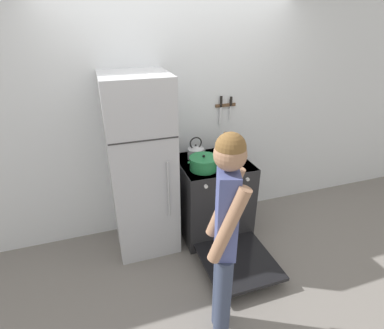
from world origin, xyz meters
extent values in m
plane|color=slate|center=(0.00, 0.00, 0.00)|extent=(14.00, 14.00, 0.00)
cube|color=silver|center=(0.00, 0.03, 1.27)|extent=(10.00, 0.06, 2.55)
cube|color=#B7BABF|center=(-0.47, -0.31, 0.92)|extent=(0.62, 0.62, 1.85)
cube|color=#2D2D2D|center=(-0.47, -0.62, 1.33)|extent=(0.61, 0.01, 0.01)
cylinder|color=#B2B5BA|center=(-0.28, -0.63, 0.81)|extent=(0.02, 0.02, 0.59)
cube|color=#232326|center=(0.30, -0.34, 0.45)|extent=(0.75, 0.69, 0.89)
cube|color=black|center=(0.30, -0.34, 0.88)|extent=(0.73, 0.68, 0.02)
cube|color=black|center=(0.30, -0.66, 0.44)|extent=(0.65, 0.05, 0.67)
cylinder|color=black|center=(0.13, -0.48, 0.89)|extent=(0.22, 0.22, 0.01)
cylinder|color=black|center=(0.47, -0.48, 0.89)|extent=(0.22, 0.22, 0.01)
cylinder|color=black|center=(0.13, -0.21, 0.89)|extent=(0.22, 0.22, 0.01)
cylinder|color=black|center=(0.47, -0.21, 0.89)|extent=(0.22, 0.22, 0.01)
cylinder|color=silver|center=(0.08, -0.70, 0.82)|extent=(0.04, 0.02, 0.04)
cylinder|color=silver|center=(0.23, -0.70, 0.82)|extent=(0.04, 0.02, 0.04)
cylinder|color=silver|center=(0.37, -0.70, 0.82)|extent=(0.04, 0.02, 0.04)
cylinder|color=silver|center=(0.52, -0.70, 0.82)|extent=(0.04, 0.02, 0.04)
cube|color=black|center=(0.30, -1.05, 0.12)|extent=(0.69, 0.71, 0.04)
cube|color=#99999E|center=(0.30, -0.43, 0.40)|extent=(0.61, 0.38, 0.01)
cylinder|color=#237A42|center=(0.13, -0.48, 0.95)|extent=(0.28, 0.28, 0.12)
cylinder|color=#237A42|center=(0.13, -0.48, 1.02)|extent=(0.29, 0.29, 0.02)
sphere|color=black|center=(0.13, -0.48, 1.04)|extent=(0.03, 0.03, 0.03)
cylinder|color=#237A42|center=(-0.02, -0.48, 0.99)|extent=(0.03, 0.02, 0.02)
cylinder|color=#237A42|center=(0.28, -0.48, 0.99)|extent=(0.03, 0.02, 0.02)
cylinder|color=silver|center=(0.14, -0.21, 0.95)|extent=(0.18, 0.18, 0.12)
cone|color=silver|center=(0.14, -0.21, 1.02)|extent=(0.17, 0.17, 0.03)
sphere|color=black|center=(0.14, -0.21, 1.05)|extent=(0.02, 0.02, 0.02)
cone|color=silver|center=(0.23, -0.21, 0.96)|extent=(0.10, 0.03, 0.08)
torus|color=black|center=(0.14, -0.21, 1.07)|extent=(0.14, 0.01, 0.14)
cylinder|color=silver|center=(0.49, -0.20, 0.95)|extent=(0.07, 0.07, 0.12)
cylinder|color=#9E7547|center=(0.48, -0.20, 1.04)|extent=(0.02, 0.03, 0.24)
cylinder|color=#232326|center=(0.50, -0.21, 1.04)|extent=(0.01, 0.05, 0.24)
cylinder|color=#B2B5BA|center=(0.49, -0.22, 1.00)|extent=(0.01, 0.02, 0.16)
cylinder|color=#4C4C51|center=(0.48, -0.19, 1.03)|extent=(0.04, 0.03, 0.23)
cylinder|color=#38425B|center=(-0.15, -1.66, 0.42)|extent=(0.12, 0.12, 0.83)
cylinder|color=#38425B|center=(-0.10, -1.50, 0.42)|extent=(0.12, 0.12, 0.83)
cube|color=#4C5693|center=(-0.12, -1.58, 1.14)|extent=(0.20, 0.26, 0.62)
cylinder|color=#A87A5B|center=(-0.17, -1.70, 1.14)|extent=(0.26, 0.16, 0.55)
cylinder|color=#A87A5B|center=(-0.08, -1.46, 1.14)|extent=(0.26, 0.16, 0.55)
sphere|color=#A87A5B|center=(-0.12, -1.58, 1.56)|extent=(0.20, 0.20, 0.20)
sphere|color=brown|center=(-0.12, -1.58, 1.60)|extent=(0.18, 0.18, 0.18)
cube|color=brown|center=(0.56, -0.01, 1.40)|extent=(0.24, 0.02, 0.03)
cube|color=silver|center=(0.50, -0.02, 1.29)|extent=(0.03, 0.00, 0.22)
cube|color=black|center=(0.50, -0.02, 1.46)|extent=(0.02, 0.02, 0.11)
cube|color=silver|center=(0.62, -0.02, 1.32)|extent=(0.02, 0.00, 0.17)
cube|color=black|center=(0.62, -0.02, 1.45)|extent=(0.02, 0.02, 0.09)
camera|label=1|loc=(-0.84, -3.02, 2.28)|focal=28.00mm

